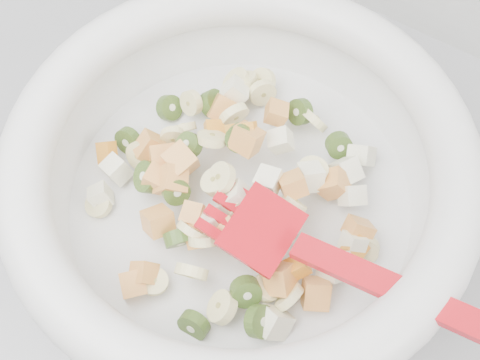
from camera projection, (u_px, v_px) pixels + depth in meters
The scene contains 1 object.
mixing_bowl at pixel (240, 174), 0.49m from camera, with size 0.45×0.38×0.11m.
Camera 1 is at (-0.06, 1.24, 1.39)m, focal length 45.00 mm.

